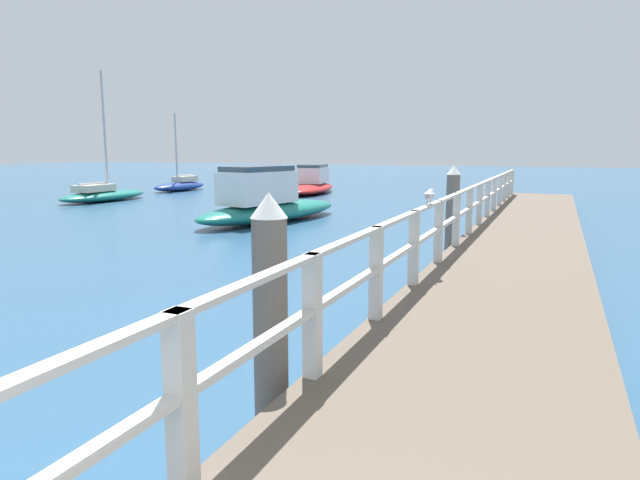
% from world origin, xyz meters
% --- Properties ---
extents(pier_deck, '(2.30, 24.25, 0.50)m').
position_xyz_m(pier_deck, '(0.00, 12.12, 0.25)').
color(pier_deck, brown).
rests_on(pier_deck, ground_plane).
extents(pier_railing, '(0.12, 22.77, 0.97)m').
position_xyz_m(pier_railing, '(-1.07, 12.12, 1.10)').
color(pier_railing, beige).
rests_on(pier_railing, pier_deck).
extents(dock_piling_near, '(0.29, 0.29, 1.92)m').
position_xyz_m(dock_piling_near, '(-1.45, 4.06, 0.97)').
color(dock_piling_near, '#6B6056').
rests_on(dock_piling_near, ground_plane).
extents(dock_piling_far, '(0.29, 0.29, 1.92)m').
position_xyz_m(dock_piling_far, '(-1.45, 12.29, 0.97)').
color(dock_piling_far, '#6B6056').
rests_on(dock_piling_far, ground_plane).
extents(seagull_foreground, '(0.20, 0.48, 0.21)m').
position_xyz_m(seagull_foreground, '(-1.07, 8.12, 1.61)').
color(seagull_foreground, white).
rests_on(seagull_foreground, pier_railing).
extents(boat_1, '(3.15, 6.44, 1.48)m').
position_xyz_m(boat_1, '(-11.28, 26.82, 0.49)').
color(boat_1, red).
rests_on(boat_1, ground_plane).
extents(boat_2, '(3.14, 6.50, 1.75)m').
position_xyz_m(boat_2, '(-7.76, 15.57, 0.58)').
color(boat_2, '#197266').
rests_on(boat_2, ground_plane).
extents(boat_5, '(1.66, 4.81, 5.62)m').
position_xyz_m(boat_5, '(-17.81, 18.93, 0.31)').
color(boat_5, '#197266').
rests_on(boat_5, ground_plane).
extents(boat_6, '(1.37, 4.02, 4.18)m').
position_xyz_m(boat_6, '(-18.60, 25.44, 0.32)').
color(boat_6, navy).
rests_on(boat_6, ground_plane).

